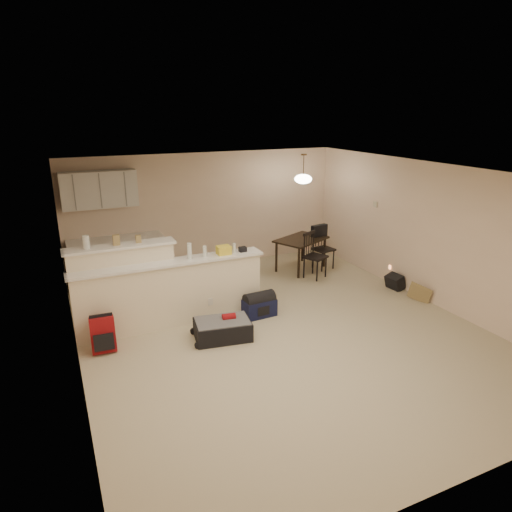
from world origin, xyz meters
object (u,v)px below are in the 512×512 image
dining_chair_near (315,256)px  dining_chair_far (324,248)px  suitcase (223,330)px  navy_duffel (259,308)px  dining_table (301,242)px  red_backpack (103,334)px  black_daypack (395,282)px  pendant_lamp (303,179)px

dining_chair_near → dining_chair_far: bearing=16.3°
suitcase → navy_duffel: 0.98m
dining_table → red_backpack: (-4.39, -1.89, -0.35)m
red_backpack → black_daypack: red_backpack is taller
suitcase → black_daypack: suitcase is taller
dining_table → dining_chair_far: bearing=-42.3°
dining_chair_near → navy_duffel: dining_chair_near is taller
pendant_lamp → dining_chair_near: pendant_lamp is taller
pendant_lamp → red_backpack: pendant_lamp is taller
dining_chair_near → black_daypack: (1.09, -1.20, -0.34)m
pendant_lamp → dining_chair_near: (0.01, -0.58, -1.51)m
suitcase → navy_duffel: navy_duffel is taller
dining_chair_near → suitcase: (-2.69, -1.69, -0.34)m
suitcase → dining_table: bearing=49.2°
pendant_lamp → dining_chair_near: bearing=-89.0°
dining_chair_near → pendant_lamp: bearing=65.2°
dining_chair_near → suitcase: bearing=-173.7°
suitcase → navy_duffel: bearing=38.6°
navy_duffel → pendant_lamp: bearing=41.0°
dining_chair_near → black_daypack: bearing=-73.6°
pendant_lamp → suitcase: (-2.68, -2.26, -1.85)m
pendant_lamp → suitcase: pendant_lamp is taller
pendant_lamp → dining_chair_far: size_ratio=0.66×
suitcase → red_backpack: size_ratio=1.64×
dining_table → pendant_lamp: (-0.00, 0.00, 1.38)m
navy_duffel → black_daypack: navy_duffel is taller
dining_chair_far → red_backpack: size_ratio=1.81×
navy_duffel → black_daypack: (2.93, 0.00, -0.01)m
dining_table → dining_chair_far: dining_chair_far is taller
black_daypack → dining_chair_near: bearing=36.9°
dining_table → suitcase: size_ratio=1.57×
red_backpack → black_daypack: bearing=4.3°
suitcase → black_daypack: 3.81m
pendant_lamp → dining_chair_near: size_ratio=0.65×
pendant_lamp → black_daypack: size_ratio=1.94×
dining_chair_far → dining_table: bearing=152.7°
dining_table → dining_chair_far: (0.48, -0.15, -0.15)m
pendant_lamp → suitcase: 3.96m
dining_table → pendant_lamp: 1.38m
suitcase → red_backpack: 1.75m
pendant_lamp → suitcase: size_ratio=0.74×
dining_table → dining_chair_far: size_ratio=1.42×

